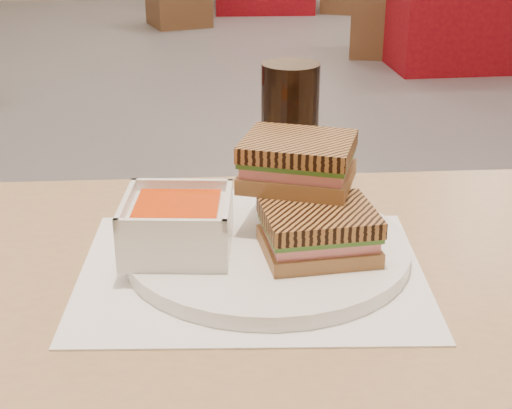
{
  "coord_description": "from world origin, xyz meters",
  "views": [
    {
      "loc": [
        -0.02,
        -2.69,
        1.12
      ],
      "look_at": [
        0.01,
        -2.0,
        0.82
      ],
      "focal_mm": 53.15,
      "sensor_mm": 36.0,
      "label": 1
    }
  ],
  "objects_px": {
    "panini_lower": "(319,232)",
    "cola_glass": "(290,125)",
    "main_table": "(390,407)",
    "soup_bowl": "(178,227)",
    "bg_chair_1l": "(381,22)",
    "plate": "(267,248)"
  },
  "relations": [
    {
      "from": "panini_lower",
      "to": "cola_glass",
      "type": "distance_m",
      "value": 0.24
    },
    {
      "from": "main_table",
      "to": "cola_glass",
      "type": "xyz_separation_m",
      "value": [
        -0.07,
        0.32,
        0.19
      ]
    },
    {
      "from": "main_table",
      "to": "panini_lower",
      "type": "bearing_deg",
      "value": 129.16
    },
    {
      "from": "soup_bowl",
      "to": "bg_chair_1l",
      "type": "distance_m",
      "value": 4.58
    },
    {
      "from": "soup_bowl",
      "to": "bg_chair_1l",
      "type": "relative_size",
      "value": 0.25
    },
    {
      "from": "plate",
      "to": "bg_chair_1l",
      "type": "distance_m",
      "value": 4.55
    },
    {
      "from": "soup_bowl",
      "to": "cola_glass",
      "type": "xyz_separation_m",
      "value": [
        0.13,
        0.23,
        0.04
      ]
    },
    {
      "from": "cola_glass",
      "to": "bg_chair_1l",
      "type": "relative_size",
      "value": 0.34
    },
    {
      "from": "plate",
      "to": "cola_glass",
      "type": "relative_size",
      "value": 1.9
    },
    {
      "from": "plate",
      "to": "panini_lower",
      "type": "relative_size",
      "value": 2.46
    },
    {
      "from": "panini_lower",
      "to": "bg_chair_1l",
      "type": "bearing_deg",
      "value": 77.26
    },
    {
      "from": "panini_lower",
      "to": "bg_chair_1l",
      "type": "distance_m",
      "value": 4.57
    },
    {
      "from": "plate",
      "to": "cola_glass",
      "type": "height_order",
      "value": "cola_glass"
    },
    {
      "from": "soup_bowl",
      "to": "cola_glass",
      "type": "bearing_deg",
      "value": 59.07
    },
    {
      "from": "main_table",
      "to": "cola_glass",
      "type": "relative_size",
      "value": 7.66
    },
    {
      "from": "main_table",
      "to": "cola_glass",
      "type": "height_order",
      "value": "cola_glass"
    },
    {
      "from": "panini_lower",
      "to": "cola_glass",
      "type": "bearing_deg",
      "value": 91.85
    },
    {
      "from": "plate",
      "to": "soup_bowl",
      "type": "distance_m",
      "value": 0.1
    },
    {
      "from": "soup_bowl",
      "to": "cola_glass",
      "type": "distance_m",
      "value": 0.26
    },
    {
      "from": "plate",
      "to": "bg_chair_1l",
      "type": "height_order",
      "value": "plate"
    },
    {
      "from": "panini_lower",
      "to": "bg_chair_1l",
      "type": "xyz_separation_m",
      "value": [
        1.0,
        4.42,
        -0.57
      ]
    },
    {
      "from": "cola_glass",
      "to": "soup_bowl",
      "type": "bearing_deg",
      "value": -120.93
    }
  ]
}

